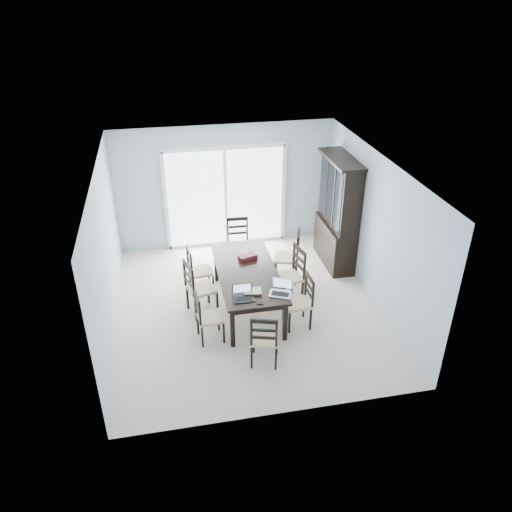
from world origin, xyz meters
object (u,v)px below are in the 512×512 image
object	(u,v)px
chair_right_mid	(293,269)
chair_left_far	(195,266)
laptop_silver	(280,291)
china_hutch	(338,214)
chair_end_far	(238,237)
cell_phone	(260,303)
game_box	(248,257)
hot_tub	(185,206)
chair_right_far	(292,251)
chair_right_near	(303,296)
chair_left_near	(204,312)
chair_left_mid	(196,283)
chair_end_near	(264,335)
laptop_dark	(243,296)
dining_table	(247,275)

from	to	relation	value
chair_right_mid	chair_left_far	bearing A→B (deg)	59.29
laptop_silver	china_hutch	bearing A→B (deg)	76.81
chair_end_far	cell_phone	bearing A→B (deg)	90.63
game_box	hot_tub	world-z (taller)	hot_tub
chair_right_far	laptop_silver	bearing A→B (deg)	177.35
chair_right_mid	chair_right_near	bearing A→B (deg)	165.57
cell_phone	game_box	distance (m)	1.40
cell_phone	hot_tub	distance (m)	4.67
chair_right_far	chair_end_far	world-z (taller)	chair_right_far
chair_left_near	chair_left_mid	distance (m)	0.76
chair_end_near	game_box	bearing A→B (deg)	102.64
game_box	chair_right_mid	bearing A→B (deg)	-21.97
chair_right_mid	laptop_silver	world-z (taller)	chair_right_mid
hot_tub	chair_left_far	bearing A→B (deg)	-90.39
chair_left_far	chair_right_far	bearing A→B (deg)	86.02
chair_end_far	hot_tub	distance (m)	2.24
chair_right_near	chair_right_far	bearing A→B (deg)	-9.44
china_hutch	laptop_dark	xyz separation A→B (m)	(-2.23, -2.08, -0.27)
chair_right_far	chair_left_near	bearing A→B (deg)	148.18
cell_phone	chair_right_near	bearing A→B (deg)	47.94
chair_end_near	cell_phone	bearing A→B (deg)	101.25
chair_left_mid	chair_right_near	bearing A→B (deg)	52.49
china_hutch	chair_left_mid	distance (m)	3.20
chair_left_mid	laptop_silver	distance (m)	1.51
chair_left_near	chair_end_near	xyz separation A→B (m)	(0.79, -0.77, 0.02)
cell_phone	laptop_silver	bearing A→B (deg)	51.56
laptop_dark	laptop_silver	bearing A→B (deg)	1.65
chair_left_far	chair_right_far	distance (m)	1.81
chair_end_near	hot_tub	size ratio (longest dim) A/B	0.51
cell_phone	chair_left_near	bearing A→B (deg)	-172.11
china_hutch	chair_right_far	xyz separation A→B (m)	(-1.04, -0.50, -0.45)
chair_right_near	chair_end_near	xyz separation A→B (m)	(-0.83, -0.86, -0.00)
laptop_silver	chair_left_far	bearing A→B (deg)	154.74
chair_left_far	cell_phone	xyz separation A→B (m)	(0.84, -1.66, 0.20)
chair_right_mid	chair_end_far	world-z (taller)	chair_right_mid
dining_table	chair_left_near	size ratio (longest dim) A/B	2.17
china_hutch	chair_right_far	distance (m)	1.24
chair_right_far	laptop_silver	xyz separation A→B (m)	(-0.60, -1.56, 0.19)
cell_phone	hot_tub	xyz separation A→B (m)	(-0.82, 4.59, -0.28)
chair_right_far	laptop_silver	distance (m)	1.68
laptop_silver	chair_left_near	bearing A→B (deg)	-157.48
laptop_silver	cell_phone	xyz separation A→B (m)	(-0.37, -0.19, -0.05)
chair_right_near	chair_right_mid	size ratio (longest dim) A/B	0.90
cell_phone	chair_end_far	bearing A→B (deg)	112.46
chair_end_far	cell_phone	world-z (taller)	chair_end_far
chair_right_near	laptop_silver	world-z (taller)	chair_right_near
chair_right_mid	cell_phone	distance (m)	1.37
chair_left_mid	chair_right_near	distance (m)	1.81
china_hutch	chair_right_near	size ratio (longest dim) A/B	2.07
china_hutch	chair_right_far	bearing A→B (deg)	-154.13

